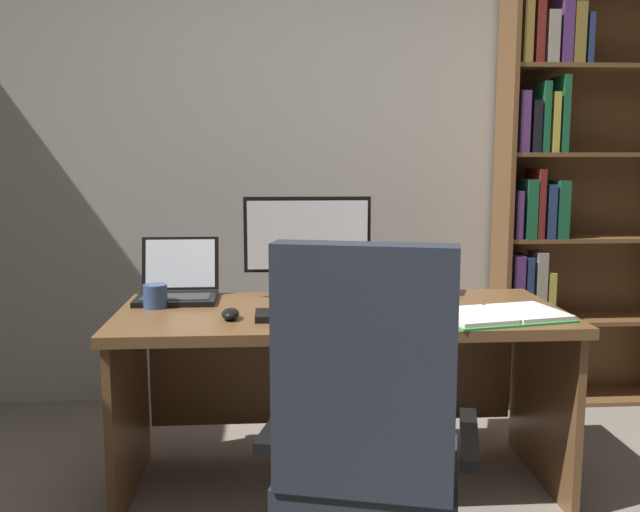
% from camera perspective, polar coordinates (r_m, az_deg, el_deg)
% --- Properties ---
extents(wall_back, '(5.40, 0.12, 2.58)m').
position_cam_1_polar(wall_back, '(3.72, 2.64, 7.99)').
color(wall_back, '#B2ADA3').
rests_on(wall_back, ground).
extents(desk, '(1.71, 0.73, 0.72)m').
position_cam_1_polar(desk, '(2.78, 1.57, -7.98)').
color(desk, brown).
rests_on(desk, ground).
extents(bookshelf, '(0.92, 0.28, 2.19)m').
position_cam_1_polar(bookshelf, '(3.80, 19.73, 5.21)').
color(bookshelf, brown).
rests_on(bookshelf, ground).
extents(office_chair, '(0.69, 0.60, 1.09)m').
position_cam_1_polar(office_chair, '(2.01, 3.96, -16.59)').
color(office_chair, black).
rests_on(office_chair, ground).
extents(monitor, '(0.53, 0.16, 0.42)m').
position_cam_1_polar(monitor, '(2.85, -1.05, 0.82)').
color(monitor, black).
rests_on(monitor, desk).
extents(laptop, '(0.32, 0.30, 0.25)m').
position_cam_1_polar(laptop, '(2.90, -11.74, -2.50)').
color(laptop, black).
rests_on(laptop, desk).
extents(keyboard, '(0.42, 0.15, 0.02)m').
position_cam_1_polar(keyboard, '(2.52, -0.60, -4.91)').
color(keyboard, black).
rests_on(keyboard, desk).
extents(computer_mouse, '(0.06, 0.10, 0.04)m').
position_cam_1_polar(computer_mouse, '(2.52, -7.46, -4.80)').
color(computer_mouse, black).
rests_on(computer_mouse, desk).
extents(reading_stand_with_book, '(0.31, 0.29, 0.17)m').
position_cam_1_polar(reading_stand_with_book, '(3.00, 8.25, -1.42)').
color(reading_stand_with_book, black).
rests_on(reading_stand_with_book, desk).
extents(open_binder, '(0.50, 0.37, 0.02)m').
position_cam_1_polar(open_binder, '(2.60, 14.85, -4.76)').
color(open_binder, green).
rests_on(open_binder, desk).
extents(notepad, '(0.15, 0.21, 0.01)m').
position_cam_1_polar(notepad, '(2.70, 7.29, -4.22)').
color(notepad, white).
rests_on(notepad, desk).
extents(pen, '(0.14, 0.01, 0.01)m').
position_cam_1_polar(pen, '(2.70, 7.71, -4.02)').
color(pen, black).
rests_on(pen, notepad).
extents(coffee_mug, '(0.09, 0.09, 0.09)m').
position_cam_1_polar(coffee_mug, '(2.76, -13.54, -3.26)').
color(coffee_mug, '#334C7A').
rests_on(coffee_mug, desk).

